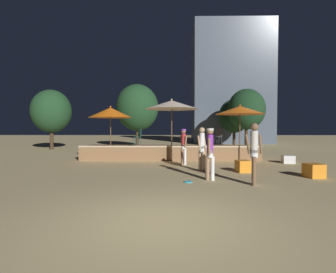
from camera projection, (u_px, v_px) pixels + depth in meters
name	position (u px, v px, depth m)	size (l,w,h in m)	color
ground_plane	(163.00, 223.00, 4.77)	(120.00, 120.00, 0.00)	tan
wooden_deck	(170.00, 152.00, 14.75)	(9.59, 2.24, 0.80)	olive
patio_umbrella_0	(172.00, 105.00, 13.43)	(2.74, 2.74, 3.23)	brown
patio_umbrella_1	(111.00, 113.00, 13.68)	(2.27, 2.27, 2.88)	brown
patio_umbrella_2	(240.00, 110.00, 13.48)	(2.52, 2.52, 2.94)	brown
cube_seat_0	(288.00, 159.00, 12.86)	(0.60, 0.60, 0.38)	white
cube_seat_1	(314.00, 171.00, 9.13)	(0.64, 0.64, 0.48)	orange
cube_seat_2	(243.00, 166.00, 10.23)	(0.57, 0.57, 0.46)	orange
person_0	(184.00, 145.00, 12.20)	(0.35, 0.47, 1.69)	#997051
person_1	(202.00, 147.00, 10.39)	(0.45, 0.43, 1.76)	tan
person_2	(254.00, 150.00, 7.87)	(0.53, 0.31, 1.88)	brown
person_3	(210.00, 151.00, 8.60)	(0.29, 0.48, 1.72)	#997051
bistro_chair_0	(219.00, 135.00, 14.52)	(0.48, 0.48, 0.90)	#47474C
bistro_chair_1	(138.00, 135.00, 14.18)	(0.47, 0.47, 0.90)	#1E4C47
frisbee_disc	(188.00, 182.00, 8.31)	(0.26, 0.26, 0.03)	#33B2D8
background_tree_0	(51.00, 111.00, 20.97)	(3.12, 3.12, 4.80)	#3D2B1C
background_tree_1	(234.00, 116.00, 25.69)	(3.01, 3.01, 4.57)	#3D2B1C
background_tree_2	(137.00, 108.00, 23.48)	(3.78, 3.78, 5.65)	#3D2B1C
background_tree_3	(246.00, 109.00, 22.78)	(3.22, 3.22, 5.14)	#3D2B1C
distant_building	(231.00, 84.00, 30.15)	(8.79, 4.71, 13.57)	#4C5666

